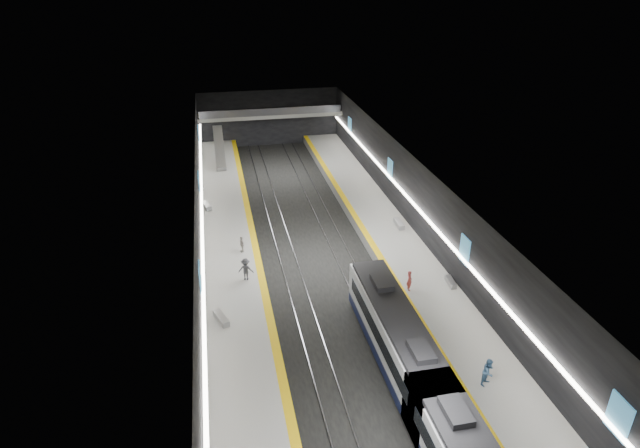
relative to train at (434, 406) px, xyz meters
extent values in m
plane|color=black|center=(-2.50, 20.41, -2.20)|extent=(70.00, 70.00, 0.00)
cube|color=beige|center=(-2.50, 20.41, 5.80)|extent=(20.00, 70.00, 0.04)
cube|color=black|center=(-12.50, 20.41, 1.80)|extent=(0.04, 70.00, 8.00)
cube|color=black|center=(7.50, 20.41, 1.80)|extent=(0.04, 70.00, 8.00)
cube|color=black|center=(-2.50, 55.41, 1.80)|extent=(20.00, 0.04, 8.00)
cube|color=slate|center=(-10.00, 20.41, -1.70)|extent=(5.00, 70.00, 1.00)
cube|color=#B0B0AB|center=(-10.00, 20.41, -1.19)|extent=(5.00, 70.00, 0.02)
cube|color=yellow|center=(-7.80, 20.41, -1.18)|extent=(0.60, 70.00, 0.02)
cube|color=slate|center=(5.00, 20.41, -1.70)|extent=(5.00, 70.00, 1.00)
cube|color=#B0B0AB|center=(5.00, 20.41, -1.19)|extent=(5.00, 70.00, 0.02)
cube|color=yellow|center=(2.80, 20.41, -1.18)|extent=(0.60, 70.00, 0.02)
cube|color=gray|center=(-5.72, 20.41, -2.14)|extent=(0.08, 70.00, 0.12)
cube|color=gray|center=(-4.28, 20.41, -2.14)|extent=(0.08, 70.00, 0.12)
cube|color=gray|center=(-0.72, 20.41, -2.14)|extent=(0.08, 70.00, 0.12)
cube|color=gray|center=(0.72, 20.41, -2.14)|extent=(0.08, 70.00, 0.12)
cube|color=#0F1639|center=(0.00, 6.10, -1.45)|extent=(2.65, 15.00, 0.80)
cube|color=silver|center=(0.00, 6.10, 0.20)|extent=(2.65, 15.00, 2.50)
cube|color=black|center=(0.00, 6.10, 1.60)|extent=(2.44, 14.25, 0.30)
cube|color=black|center=(0.00, 6.10, 0.25)|extent=(2.69, 13.20, 1.00)
cube|color=black|center=(0.00, -1.42, 0.15)|extent=(1.85, 0.05, 1.20)
cube|color=teal|center=(-12.42, 12.41, 2.30)|extent=(0.10, 1.50, 2.20)
cube|color=teal|center=(-12.42, 30.41, 2.30)|extent=(0.10, 1.50, 2.20)
cube|color=teal|center=(-12.42, 47.41, 2.30)|extent=(0.10, 1.50, 2.20)
cube|color=teal|center=(7.42, -4.59, 2.30)|extent=(0.10, 1.50, 2.20)
cube|color=teal|center=(7.42, 12.41, 2.30)|extent=(0.10, 1.50, 2.20)
cube|color=teal|center=(7.42, 30.41, 2.30)|extent=(0.10, 1.50, 2.20)
cube|color=teal|center=(7.42, 47.41, 2.30)|extent=(0.10, 1.50, 2.20)
cube|color=white|center=(-12.30, 20.41, 1.60)|extent=(0.25, 68.60, 0.12)
cube|color=white|center=(7.30, 20.41, 1.60)|extent=(0.25, 68.60, 0.12)
cube|color=gray|center=(-2.50, 53.41, 2.80)|extent=(20.00, 3.00, 0.50)
cube|color=#47474C|center=(-2.50, 51.96, 3.55)|extent=(19.60, 0.08, 1.00)
cube|color=#99999E|center=(-10.00, 46.41, 0.70)|extent=(1.20, 7.50, 3.92)
cube|color=#99999E|center=(-11.27, 11.94, -0.96)|extent=(1.16, 1.99, 0.47)
cube|color=#99999E|center=(-12.00, 32.20, -0.95)|extent=(1.08, 2.09, 0.49)
cube|color=#99999E|center=(7.00, 13.17, -0.99)|extent=(0.57, 1.68, 0.40)
cube|color=#99999E|center=(6.42, 23.99, -0.95)|extent=(0.67, 2.06, 0.50)
imported|color=#C34849|center=(3.41, 13.07, -0.35)|extent=(0.43, 0.63, 1.70)
imported|color=teal|center=(4.46, 2.17, -0.26)|extent=(1.14, 1.09, 1.87)
imported|color=#BDB5AD|center=(-9.01, 21.95, -0.43)|extent=(0.59, 0.97, 1.53)
imported|color=#3D3F45|center=(-9.04, 17.20, -0.24)|extent=(1.38, 1.02, 1.91)
camera|label=1|loc=(-10.68, -20.34, 22.20)|focal=30.00mm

